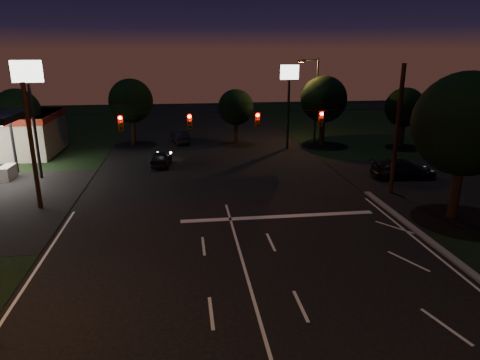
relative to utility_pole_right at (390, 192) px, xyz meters
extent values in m
plane|color=black|center=(-12.00, -15.00, 0.00)|extent=(140.00, 140.00, 0.00)
cube|color=silver|center=(-9.00, -3.50, 0.01)|extent=(12.00, 0.50, 0.01)
cylinder|color=black|center=(0.00, 0.00, 0.00)|extent=(0.30, 0.30, 9.00)
cylinder|color=black|center=(-24.00, 0.00, 0.00)|extent=(0.28, 0.28, 8.00)
cylinder|color=black|center=(-12.00, 0.00, 6.00)|extent=(24.00, 0.03, 0.03)
cylinder|color=black|center=(-12.00, 0.00, 6.50)|extent=(24.00, 0.02, 0.02)
cube|color=#3F3307|center=(-18.50, 0.00, 5.45)|extent=(0.32, 0.26, 1.00)
sphere|color=#FF0705|center=(-18.50, -0.16, 5.78)|extent=(0.22, 0.22, 0.22)
sphere|color=black|center=(-18.50, -0.16, 5.45)|extent=(0.20, 0.20, 0.20)
sphere|color=black|center=(-18.50, -0.16, 5.12)|extent=(0.20, 0.20, 0.20)
cube|color=#3F3307|center=(-14.20, 0.00, 5.45)|extent=(0.32, 0.26, 1.00)
sphere|color=#FF0705|center=(-14.20, -0.16, 5.78)|extent=(0.22, 0.22, 0.22)
sphere|color=black|center=(-14.20, -0.16, 5.45)|extent=(0.20, 0.20, 0.20)
sphere|color=black|center=(-14.20, -0.16, 5.12)|extent=(0.20, 0.20, 0.20)
cube|color=#3F3307|center=(-9.80, 0.00, 5.45)|extent=(0.32, 0.26, 1.00)
sphere|color=#FF0705|center=(-9.80, -0.16, 5.78)|extent=(0.22, 0.22, 0.22)
sphere|color=black|center=(-9.80, -0.16, 5.45)|extent=(0.20, 0.20, 0.20)
sphere|color=black|center=(-9.80, -0.16, 5.12)|extent=(0.20, 0.20, 0.20)
cube|color=#3F3307|center=(-5.50, 0.00, 5.45)|extent=(0.32, 0.26, 1.00)
sphere|color=#FF0705|center=(-5.50, -0.16, 5.78)|extent=(0.22, 0.22, 0.22)
sphere|color=black|center=(-5.50, -0.16, 5.45)|extent=(0.20, 0.20, 0.20)
sphere|color=black|center=(-5.50, -0.16, 5.12)|extent=(0.20, 0.20, 0.20)
cube|color=gray|center=(-28.50, 7.00, 0.55)|extent=(0.80, 2.00, 1.10)
cylinder|color=black|center=(-28.50, 9.00, 2.40)|extent=(0.24, 0.24, 4.80)
cylinder|color=black|center=(-26.00, 7.00, 3.75)|extent=(0.24, 0.24, 7.50)
cube|color=white|center=(-26.00, 7.00, 8.30)|extent=(2.20, 0.30, 1.60)
cylinder|color=black|center=(-4.00, 15.00, 3.50)|extent=(0.24, 0.24, 7.00)
cube|color=white|center=(-4.00, 15.00, 7.70)|extent=(1.80, 0.30, 1.40)
cylinder|color=black|center=(-0.50, 17.00, 4.50)|extent=(0.20, 0.20, 9.00)
cylinder|color=black|center=(-1.40, 17.00, 8.80)|extent=(1.80, 0.12, 0.12)
cube|color=black|center=(-2.30, 17.00, 8.70)|extent=(0.60, 0.35, 0.22)
cube|color=orange|center=(-2.30, 17.00, 8.58)|extent=(0.45, 0.25, 0.04)
cylinder|color=black|center=(1.50, -5.00, 2.00)|extent=(0.60, 0.60, 4.00)
sphere|color=black|center=(1.50, -5.00, 5.76)|extent=(6.00, 6.00, 6.00)
sphere|color=black|center=(2.10, -4.55, 5.58)|extent=(4.50, 4.50, 4.50)
sphere|color=black|center=(0.90, -4.70, 5.62)|extent=(4.20, 4.20, 4.20)
cylinder|color=black|center=(-30.00, 15.00, 1.50)|extent=(0.49, 0.49, 3.00)
sphere|color=black|center=(-30.00, 15.00, 4.32)|extent=(4.20, 4.20, 4.20)
sphere|color=black|center=(-29.58, 15.32, 4.19)|extent=(3.15, 3.15, 3.15)
sphere|color=black|center=(-30.42, 15.21, 4.23)|extent=(2.94, 2.94, 2.94)
cylinder|color=black|center=(-20.00, 19.00, 1.62)|extent=(0.52, 0.52, 3.25)
sphere|color=black|center=(-20.00, 19.00, 4.68)|extent=(4.60, 4.60, 4.60)
sphere|color=black|center=(-19.54, 19.34, 4.54)|extent=(3.45, 3.45, 3.45)
sphere|color=black|center=(-20.46, 19.23, 4.58)|extent=(3.22, 3.22, 3.22)
cylinder|color=black|center=(-9.00, 18.00, 1.38)|extent=(0.47, 0.47, 2.75)
sphere|color=black|center=(-9.00, 18.00, 3.96)|extent=(3.80, 3.80, 3.80)
sphere|color=black|center=(-8.62, 18.28, 3.85)|extent=(2.85, 2.85, 2.85)
sphere|color=black|center=(-9.38, 18.19, 3.87)|extent=(2.66, 2.66, 2.66)
cylinder|color=black|center=(0.00, 16.00, 1.70)|extent=(0.53, 0.53, 3.40)
sphere|color=black|center=(0.00, 16.00, 4.90)|extent=(4.80, 4.80, 4.80)
sphere|color=black|center=(0.48, 16.36, 4.75)|extent=(3.60, 3.60, 3.60)
sphere|color=black|center=(-0.48, 16.24, 4.79)|extent=(3.36, 3.36, 3.36)
cylinder|color=black|center=(8.00, 14.00, 1.45)|extent=(0.48, 0.48, 2.90)
sphere|color=black|center=(8.00, 14.00, 4.18)|extent=(4.00, 4.00, 4.00)
sphere|color=black|center=(8.40, 14.30, 4.06)|extent=(3.00, 3.00, 3.00)
sphere|color=black|center=(7.60, 14.20, 4.09)|extent=(2.80, 2.80, 2.80)
imported|color=black|center=(-16.68, 9.67, 0.66)|extent=(1.95, 4.03, 1.33)
imported|color=black|center=(-15.03, 19.28, 0.70)|extent=(2.26, 4.44, 1.40)
imported|color=black|center=(2.66, 3.28, 0.75)|extent=(5.26, 2.38, 1.49)
camera|label=1|loc=(-14.58, -27.48, 9.87)|focal=32.00mm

